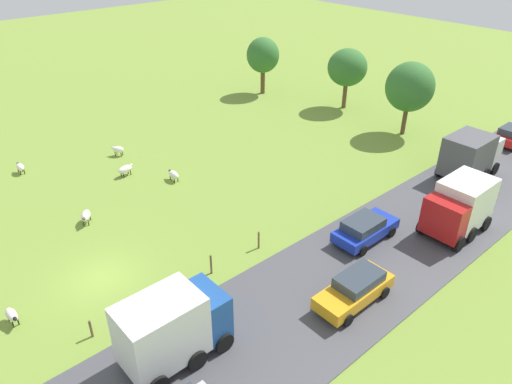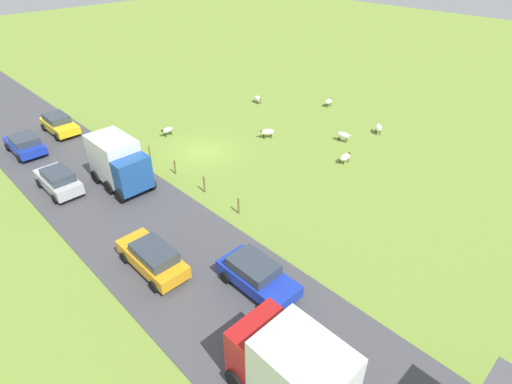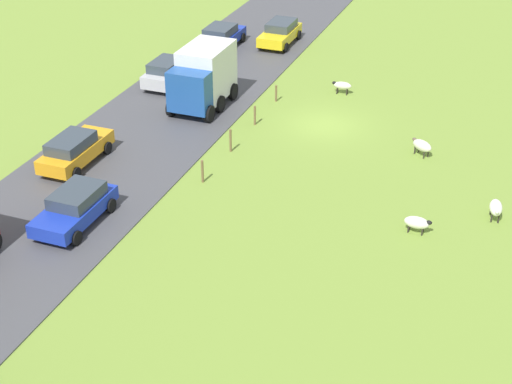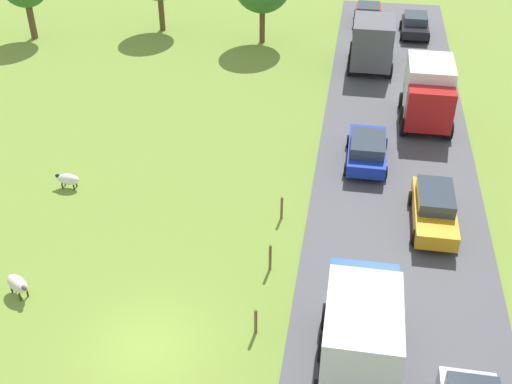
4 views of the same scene
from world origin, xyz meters
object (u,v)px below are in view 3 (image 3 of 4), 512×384
car_7 (280,32)px  car_4 (222,36)px  car_0 (75,149)px  truck_1 (203,76)px  sheep_3 (342,86)px  car_6 (168,71)px  sheep_4 (417,223)px  car_2 (75,207)px  sheep_1 (422,146)px  sheep_2 (496,208)px

car_7 → car_4: bearing=30.3°
car_7 → car_0: bearing=80.5°
truck_1 → car_4: truck_1 is taller
sheep_3 → car_7: bearing=-47.8°
car_6 → sheep_4: bearing=147.2°
car_2 → car_6: 16.29m
truck_1 → car_2: 13.64m
car_7 → truck_1: bearing=87.7°
car_4 → car_6: 7.58m
sheep_3 → car_4: size_ratio=0.29×
sheep_1 → sheep_2: bearing=129.7°
car_4 → car_7: bearing=-149.7°
car_2 → car_7: (-0.47, -25.58, 0.02)m
sheep_4 → car_2: car_2 is taller
sheep_2 → sheep_4: sheep_2 is taller
car_0 → car_4: 18.77m
sheep_3 → sheep_4: (-7.10, 13.80, -0.04)m
sheep_1 → car_2: bearing=42.7°
sheep_1 → sheep_3: 8.80m
sheep_4 → truck_1: bearing=-32.6°
car_6 → car_7: car_6 is taller
truck_1 → sheep_1: bearing=172.7°
sheep_3 → car_0: bearing=53.9°
car_2 → car_7: car_7 is taller
car_7 → car_6: bearing=67.9°
truck_1 → car_6: truck_1 is taller
sheep_1 → sheep_3: (5.98, -6.45, -0.03)m
sheep_1 → car_0: (15.97, 7.23, 0.32)m
car_0 → car_7: 21.15m
car_2 → truck_1: bearing=-90.0°
sheep_4 → car_2: size_ratio=0.27×
car_0 → car_7: (-3.50, -20.86, -0.01)m
sheep_4 → car_6: car_6 is taller
car_2 → car_7: size_ratio=0.99×
sheep_2 → truck_1: 18.41m
car_0 → car_6: bearing=-87.8°
truck_1 → car_4: size_ratio=1.13×
sheep_2 → car_7: 24.99m
sheep_1 → car_4: 19.78m
sheep_3 → car_6: size_ratio=0.28×
sheep_3 → car_4: (10.08, -5.08, 0.33)m
sheep_2 → sheep_3: 15.31m
sheep_1 → car_4: (16.06, -11.54, 0.30)m
car_2 → car_0: bearing=-57.3°
sheep_1 → car_7: car_7 is taller
car_6 → truck_1: bearing=146.2°
sheep_1 → car_4: car_4 is taller
sheep_4 → sheep_1: bearing=-81.3°
truck_1 → sheep_4: bearing=147.4°
car_0 → sheep_4: bearing=179.6°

